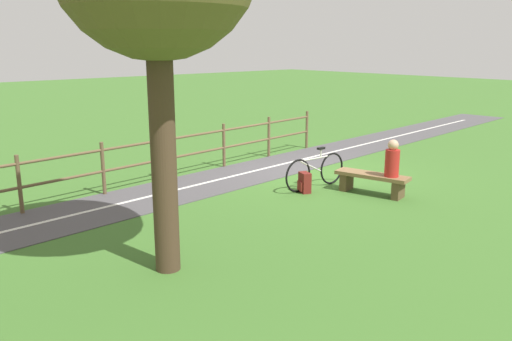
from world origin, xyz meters
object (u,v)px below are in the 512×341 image
object	(u,v)px
person_seated	(392,160)
bicycle	(315,171)
bench	(372,180)
backpack	(304,183)

from	to	relation	value
person_seated	bicycle	bearing A→B (deg)	9.45
bench	bicycle	size ratio (longest dim) A/B	0.90
backpack	bench	bearing A→B (deg)	-136.38
person_seated	bench	bearing A→B (deg)	-0.00
bench	person_seated	size ratio (longest dim) A/B	2.09
backpack	person_seated	bearing A→B (deg)	-143.29
bench	person_seated	xyz separation A→B (m)	(-0.42, -0.09, 0.51)
person_seated	bicycle	size ratio (longest dim) A/B	0.43
person_seated	bicycle	xyz separation A→B (m)	(1.59, 0.64, -0.43)
person_seated	backpack	size ratio (longest dim) A/B	1.75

